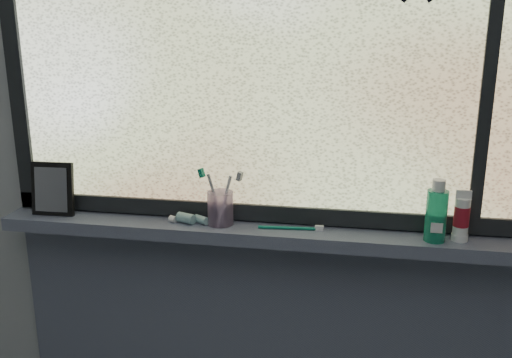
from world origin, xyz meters
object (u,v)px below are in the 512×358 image
(toothbrush_cup, at_px, (220,208))
(cream_tube, at_px, (462,214))
(mouthwash_bottle, at_px, (437,211))
(vanity_mirror, at_px, (53,189))

(toothbrush_cup, height_order, cream_tube, cream_tube)
(toothbrush_cup, relative_size, mouthwash_bottle, 0.69)
(mouthwash_bottle, height_order, cream_tube, mouthwash_bottle)
(toothbrush_cup, relative_size, cream_tube, 0.97)
(toothbrush_cup, height_order, mouthwash_bottle, mouthwash_bottle)
(vanity_mirror, distance_m, cream_tube, 1.22)
(vanity_mirror, height_order, toothbrush_cup, vanity_mirror)
(vanity_mirror, xyz_separation_m, mouthwash_bottle, (1.15, -0.02, 0.00))
(mouthwash_bottle, relative_size, cream_tube, 1.40)
(toothbrush_cup, distance_m, mouthwash_bottle, 0.62)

